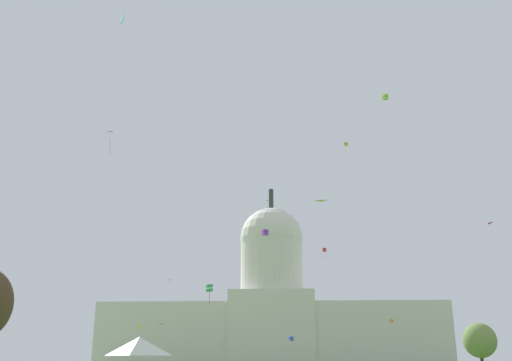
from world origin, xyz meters
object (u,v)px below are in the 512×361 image
object	(u,v)px
kite_violet_mid	(265,232)
kite_pink_mid	(169,281)
event_tent	(138,361)
tree_east_far	(480,340)
kite_white_mid	(280,279)
kite_green_low	(209,288)
kite_orange_low	(392,321)
kite_blue_low	(291,338)
kite_magenta_mid	(488,224)
kite_lime_mid	(321,203)
kite_yellow_low	(139,328)
kite_pink_high	(112,136)
kite_gold_high	(346,144)
capitol_building	(272,317)
kite_red_high	(324,250)
kite_turquoise_high	(122,20)
kite_black_low	(163,327)
kite_cyan_high	(269,202)
kite_lime_high	(385,97)

from	to	relation	value
kite_violet_mid	kite_pink_mid	bearing A→B (deg)	82.14
event_tent	tree_east_far	size ratio (longest dim) A/B	0.63
kite_white_mid	kite_green_low	bearing A→B (deg)	145.90
kite_orange_low	kite_blue_low	world-z (taller)	kite_orange_low
tree_east_far	kite_magenta_mid	xyz separation A→B (m)	(-2.53, -19.68, 18.92)
kite_violet_mid	kite_lime_mid	size ratio (longest dim) A/B	0.79
kite_yellow_low	kite_violet_mid	xyz separation A→B (m)	(38.47, -74.31, 10.71)
kite_pink_high	kite_gold_high	size ratio (longest dim) A/B	1.42
kite_green_low	tree_east_far	bearing A→B (deg)	95.93
event_tent	kite_orange_low	bearing A→B (deg)	68.97
capitol_building	kite_white_mid	distance (m)	36.02
kite_red_high	kite_turquoise_high	bearing A→B (deg)	4.50
kite_black_low	kite_violet_mid	size ratio (longest dim) A/B	1.54
kite_pink_high	kite_pink_mid	world-z (taller)	kite_pink_high
kite_cyan_high	kite_orange_low	bearing A→B (deg)	-123.30
kite_lime_mid	event_tent	bearing A→B (deg)	32.29
kite_lime_high	kite_yellow_low	distance (m)	94.79
kite_violet_mid	kite_cyan_high	bearing A→B (deg)	61.39
capitol_building	kite_magenta_mid	size ratio (longest dim) A/B	73.97
kite_yellow_low	kite_orange_low	size ratio (longest dim) A/B	1.99
capitol_building	tree_east_far	xyz separation A→B (m)	(43.20, -96.76, -12.02)
kite_violet_mid	kite_white_mid	size ratio (longest dim) A/B	0.33
kite_cyan_high	kite_pink_mid	size ratio (longest dim) A/B	2.40
kite_black_low	kite_gold_high	distance (m)	67.01
kite_lime_high	kite_pink_mid	distance (m)	86.60
kite_blue_low	kite_lime_mid	size ratio (longest dim) A/B	0.79
kite_gold_high	kite_lime_mid	xyz separation A→B (m)	(-11.34, -61.83, -33.35)
kite_lime_mid	kite_turquoise_high	bearing A→B (deg)	50.36
capitol_building	kite_violet_mid	world-z (taller)	capitol_building
kite_pink_mid	event_tent	bearing A→B (deg)	76.69
kite_yellow_low	kite_white_mid	size ratio (longest dim) A/B	0.67
event_tent	kite_violet_mid	xyz separation A→B (m)	(14.95, 19.82, 20.26)
kite_cyan_high	kite_lime_mid	bearing A→B (deg)	173.50
kite_green_low	kite_red_high	distance (m)	100.14
kite_lime_high	kite_turquoise_high	size ratio (longest dim) A/B	3.15
tree_east_far	kite_cyan_high	size ratio (longest dim) A/B	3.13
kite_turquoise_high	kite_lime_mid	size ratio (longest dim) A/B	0.68
kite_green_low	kite_white_mid	xyz separation A→B (m)	(10.97, 85.83, 13.53)
kite_turquoise_high	kite_white_mid	distance (m)	124.56
capitol_building	kite_violet_mid	size ratio (longest dim) A/B	103.68
kite_pink_mid	kite_lime_mid	bearing A→B (deg)	92.37
kite_magenta_mid	kite_orange_low	xyz separation A→B (m)	(-5.47, 70.83, -11.57)
kite_black_low	kite_cyan_high	world-z (taller)	kite_cyan_high
capitol_building	kite_turquoise_high	distance (m)	159.54
event_tent	kite_yellow_low	distance (m)	97.50
kite_pink_high	kite_turquoise_high	bearing A→B (deg)	131.37
kite_violet_mid	kite_lime_mid	bearing A→B (deg)	-70.96
kite_green_low	kite_cyan_high	bearing A→B (deg)	155.96
kite_lime_high	kite_green_low	xyz separation A→B (m)	(-34.16, -14.75, -41.30)
kite_cyan_high	kite_pink_high	bearing A→B (deg)	152.76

